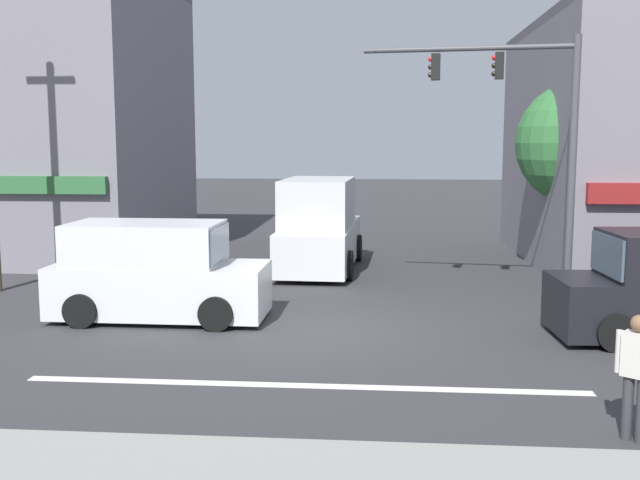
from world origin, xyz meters
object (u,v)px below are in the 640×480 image
street_tree (579,144)px  traffic_light_mast (529,126)px  van_waiting_far (156,273)px  pedestrian_foreground_with_bag (639,370)px  box_truck_crossing_leftbound (319,229)px

street_tree → traffic_light_mast: bearing=-117.1°
van_waiting_far → pedestrian_foreground_with_bag: van_waiting_far is taller
traffic_light_mast → van_waiting_far: (-8.20, -2.03, -3.17)m
van_waiting_far → traffic_light_mast: bearing=13.9°
traffic_light_mast → box_truck_crossing_leftbound: traffic_light_mast is taller
traffic_light_mast → pedestrian_foreground_with_bag: bearing=-90.3°
van_waiting_far → pedestrian_foreground_with_bag: 10.15m
box_truck_crossing_leftbound → traffic_light_mast: bearing=-40.4°
traffic_light_mast → pedestrian_foreground_with_bag: size_ratio=3.71×
box_truck_crossing_leftbound → pedestrian_foreground_with_bag: (5.15, -12.47, -0.30)m
traffic_light_mast → van_waiting_far: traffic_light_mast is taller
street_tree → van_waiting_far: 12.48m
street_tree → box_truck_crossing_leftbound: bearing=179.1°
street_tree → box_truck_crossing_leftbound: (-7.39, 0.12, -2.52)m
street_tree → box_truck_crossing_leftbound: 7.81m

